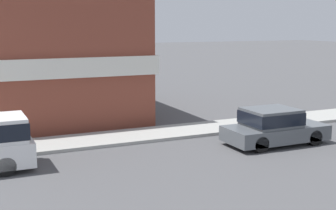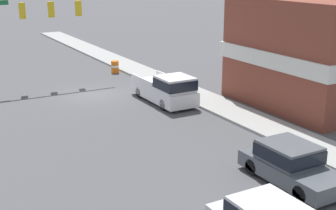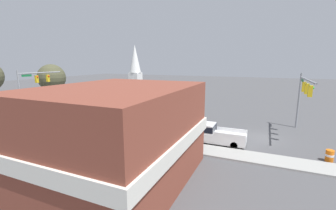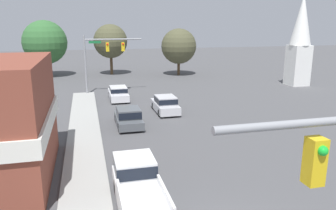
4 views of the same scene
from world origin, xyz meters
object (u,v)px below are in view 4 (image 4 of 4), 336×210
object	(u,v)px
car_lead	(128,117)
pickup_truck_parked	(138,184)
car_oncoming	(165,104)
car_second_ahead	(118,93)

from	to	relation	value
car_lead	pickup_truck_parked	xyz separation A→B (m)	(-1.12, -11.76, 0.12)
car_oncoming	pickup_truck_parked	bearing A→B (deg)	71.72
car_lead	car_second_ahead	distance (m)	9.67
car_lead	car_oncoming	xyz separation A→B (m)	(3.89, 3.42, 0.02)
car_lead	pickup_truck_parked	size ratio (longest dim) A/B	0.84
car_second_ahead	pickup_truck_parked	size ratio (longest dim) A/B	0.89
car_oncoming	car_second_ahead	distance (m)	7.28
car_lead	car_oncoming	bearing A→B (deg)	41.29
car_lead	pickup_truck_parked	bearing A→B (deg)	-95.45
pickup_truck_parked	car_oncoming	bearing A→B (deg)	71.72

